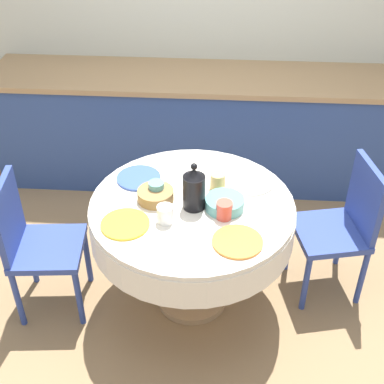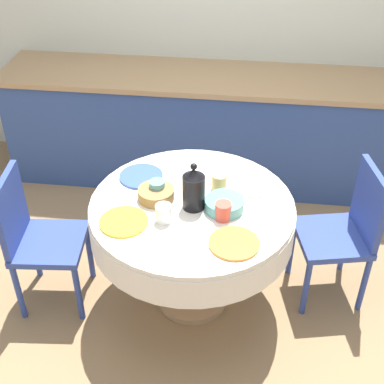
# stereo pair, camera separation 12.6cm
# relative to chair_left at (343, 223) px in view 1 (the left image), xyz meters

# --- Properties ---
(ground_plane) EXTENTS (12.00, 12.00, 0.00)m
(ground_plane) POSITION_rel_chair_left_xyz_m (-0.89, -0.20, -0.50)
(ground_plane) COLOR #8E704C
(wall_back) EXTENTS (7.00, 0.05, 2.60)m
(wall_back) POSITION_rel_chair_left_xyz_m (-0.89, 1.53, 0.80)
(wall_back) COLOR beige
(wall_back) RESTS_ON ground_plane
(kitchen_counter) EXTENTS (3.24, 0.64, 0.89)m
(kitchen_counter) POSITION_rel_chair_left_xyz_m (-0.89, 1.19, -0.05)
(kitchen_counter) COLOR #2D4784
(kitchen_counter) RESTS_ON ground_plane
(dining_table) EXTENTS (1.14, 1.14, 0.75)m
(dining_table) POSITION_rel_chair_left_xyz_m (-0.89, -0.20, 0.12)
(dining_table) COLOR tan
(dining_table) RESTS_ON ground_plane
(chair_left) EXTENTS (0.48, 0.48, 0.90)m
(chair_left) POSITION_rel_chair_left_xyz_m (0.00, 0.00, 0.00)
(chair_left) COLOR #2D428E
(chair_left) RESTS_ON ground_plane
(chair_right) EXTENTS (0.43, 0.43, 0.90)m
(chair_right) POSITION_rel_chair_left_xyz_m (-1.80, -0.28, 0.00)
(chair_right) COLOR #2D428E
(chair_right) RESTS_ON ground_plane
(plate_near_left) EXTENTS (0.26, 0.26, 0.01)m
(plate_near_left) POSITION_rel_chair_left_xyz_m (-1.22, -0.40, 0.26)
(plate_near_left) COLOR yellow
(plate_near_left) RESTS_ON dining_table
(cup_near_left) EXTENTS (0.09, 0.09, 0.10)m
(cup_near_left) POSITION_rel_chair_left_xyz_m (-1.02, -0.36, 0.30)
(cup_near_left) COLOR white
(cup_near_left) RESTS_ON dining_table
(plate_near_right) EXTENTS (0.26, 0.26, 0.01)m
(plate_near_right) POSITION_rel_chair_left_xyz_m (-0.64, -0.50, 0.26)
(plate_near_right) COLOR orange
(plate_near_right) RESTS_ON dining_table
(cup_near_right) EXTENTS (0.09, 0.09, 0.10)m
(cup_near_right) POSITION_rel_chair_left_xyz_m (-0.71, -0.30, 0.30)
(cup_near_right) COLOR #CC4C3D
(cup_near_right) RESTS_ON dining_table
(plate_far_left) EXTENTS (0.26, 0.26, 0.01)m
(plate_far_left) POSITION_rel_chair_left_xyz_m (-1.22, 0.02, 0.26)
(plate_far_left) COLOR #3856AD
(plate_far_left) RESTS_ON dining_table
(cup_far_left) EXTENTS (0.09, 0.09, 0.10)m
(cup_far_left) POSITION_rel_chair_left_xyz_m (-1.09, -0.14, 0.30)
(cup_far_left) COLOR #5BA39E
(cup_far_left) RESTS_ON dining_table
(plate_far_right) EXTENTS (0.26, 0.26, 0.01)m
(plate_far_right) POSITION_rel_chair_left_xyz_m (-0.56, 0.02, 0.26)
(plate_far_right) COLOR white
(plate_far_right) RESTS_ON dining_table
(cup_far_right) EXTENTS (0.09, 0.09, 0.10)m
(cup_far_right) POSITION_rel_chair_left_xyz_m (-0.76, -0.04, 0.30)
(cup_far_right) COLOR #DBB766
(cup_far_right) RESTS_ON dining_table
(coffee_carafe) EXTENTS (0.12, 0.12, 0.28)m
(coffee_carafe) POSITION_rel_chair_left_xyz_m (-0.88, -0.22, 0.37)
(coffee_carafe) COLOR black
(coffee_carafe) RESTS_ON dining_table
(bread_basket) EXTENTS (0.20, 0.20, 0.06)m
(bread_basket) POSITION_rel_chair_left_xyz_m (-1.09, -0.17, 0.28)
(bread_basket) COLOR olive
(bread_basket) RESTS_ON dining_table
(fruit_bowl) EXTENTS (0.21, 0.21, 0.06)m
(fruit_bowl) POSITION_rel_chair_left_xyz_m (-0.71, -0.22, 0.28)
(fruit_bowl) COLOR #569993
(fruit_bowl) RESTS_ON dining_table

